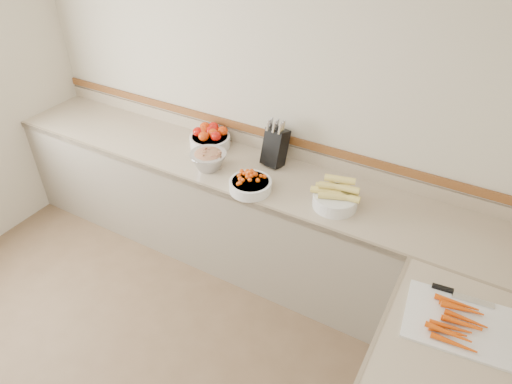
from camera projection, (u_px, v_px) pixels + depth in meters
The scene contains 8 objects.
back_wall at pixel (258, 100), 3.37m from camera, with size 4.00×4.00×0.00m, color beige.
counter_back at pixel (238, 213), 3.64m from camera, with size 4.00×0.65×1.08m.
knife_block at pixel (275, 146), 3.33m from camera, with size 0.18×0.21×0.37m.
tomato_bowl at pixel (210, 137), 3.59m from camera, with size 0.32×0.32×0.16m.
cherry_tomato_bowl at pixel (250, 184), 3.11m from camera, with size 0.29×0.29×0.16m.
corn_bowl at pixel (336, 197), 2.96m from camera, with size 0.33×0.30×0.22m.
rhubarb_bowl at pixel (208, 159), 3.32m from camera, with size 0.27×0.27×0.15m.
cutting_board at pixel (457, 322), 2.22m from camera, with size 0.53×0.44×0.07m.
Camera 1 is at (1.53, -0.72, 2.75)m, focal length 32.00 mm.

